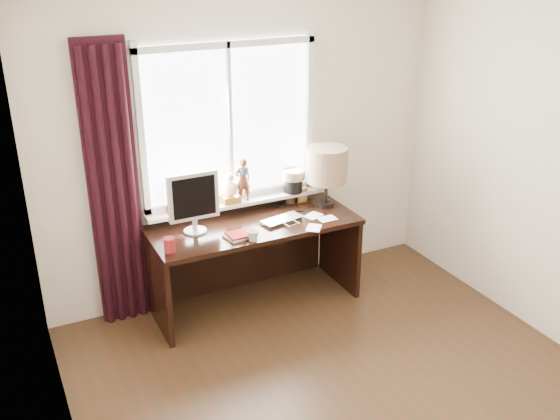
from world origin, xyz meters
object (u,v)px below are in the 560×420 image
mug (253,235)px  monitor (193,199)px  red_cup (169,245)px  desk (250,245)px  laptop (282,220)px  table_lamp (327,165)px

mug → monitor: monitor is taller
red_cup → desk: (0.76, 0.30, -0.30)m
laptop → monitor: bearing=158.5°
desk → monitor: bearing=-174.2°
laptop → red_cup: bearing=175.5°
mug → desk: 0.51m
table_lamp → monitor: bearing=-179.0°
mug → red_cup: (-0.62, 0.10, 0.01)m
red_cup → desk: size_ratio=0.07×
monitor → laptop: bearing=-9.5°
monitor → table_lamp: table_lamp is taller
laptop → monitor: (-0.71, 0.12, 0.26)m
mug → table_lamp: bearing=23.4°
monitor → table_lamp: size_ratio=0.94×
laptop → monitor: 0.76m
table_lamp → laptop: bearing=-164.1°
desk → mug: bearing=-109.5°
mug → table_lamp: 0.98m
laptop → desk: 0.38m
monitor → mug: bearing=-45.7°
laptop → mug: (-0.36, -0.23, 0.03)m
laptop → desk: size_ratio=0.21×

